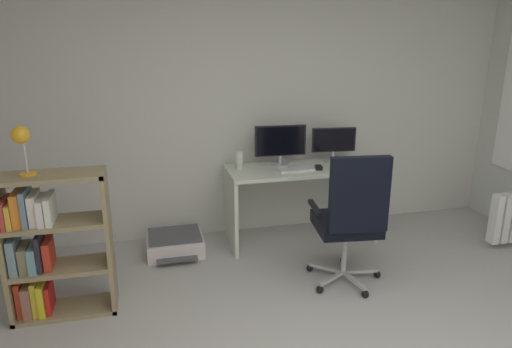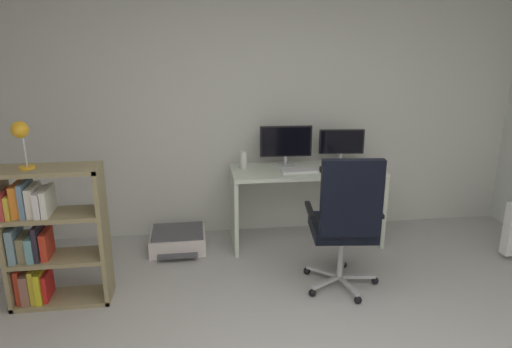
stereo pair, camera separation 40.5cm
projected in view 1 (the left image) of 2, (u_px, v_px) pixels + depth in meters
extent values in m
cube|color=silver|center=(255.00, 105.00, 4.62)|extent=(5.23, 0.10, 2.61)
cube|color=silver|center=(302.00, 169.00, 4.47)|extent=(1.44, 0.56, 0.04)
cube|color=silver|center=(231.00, 212.00, 4.42)|extent=(0.04, 0.54, 0.72)
cube|color=silver|center=(366.00, 200.00, 4.74)|extent=(0.04, 0.54, 0.72)
cylinder|color=#B2B5B7|center=(280.00, 164.00, 4.55)|extent=(0.18, 0.18, 0.01)
cylinder|color=#B2B5B7|center=(280.00, 159.00, 4.53)|extent=(0.03, 0.03, 0.10)
cube|color=black|center=(280.00, 141.00, 4.48)|extent=(0.50, 0.06, 0.29)
cube|color=black|center=(281.00, 141.00, 4.46)|extent=(0.46, 0.03, 0.27)
cylinder|color=#B2B5B7|center=(333.00, 161.00, 4.67)|extent=(0.18, 0.18, 0.01)
cylinder|color=#B2B5B7|center=(333.00, 155.00, 4.66)|extent=(0.03, 0.03, 0.10)
cube|color=black|center=(334.00, 140.00, 4.61)|extent=(0.44, 0.08, 0.24)
cube|color=black|center=(334.00, 140.00, 4.59)|extent=(0.41, 0.05, 0.22)
cube|color=silver|center=(296.00, 170.00, 4.35)|extent=(0.34, 0.14, 0.02)
cube|color=black|center=(319.00, 168.00, 4.39)|extent=(0.08, 0.11, 0.03)
cylinder|color=silver|center=(239.00, 160.00, 4.38)|extent=(0.07, 0.07, 0.17)
cube|color=#B7BABC|center=(360.00, 271.00, 3.91)|extent=(0.30, 0.07, 0.02)
sphere|color=black|center=(377.00, 274.00, 3.94)|extent=(0.06, 0.06, 0.06)
cube|color=#B7BABC|center=(343.00, 264.00, 4.03)|extent=(0.15, 0.29, 0.02)
sphere|color=black|center=(343.00, 260.00, 4.18)|extent=(0.06, 0.06, 0.06)
cube|color=#B7BABC|center=(326.00, 268.00, 3.96)|extent=(0.24, 0.23, 0.02)
sphere|color=black|center=(310.00, 268.00, 4.04)|extent=(0.06, 0.06, 0.06)
cube|color=#B7BABC|center=(332.00, 278.00, 3.79)|extent=(0.28, 0.17, 0.02)
sphere|color=black|center=(320.00, 289.00, 3.71)|extent=(0.06, 0.06, 0.06)
cube|color=#B7BABC|center=(354.00, 281.00, 3.76)|extent=(0.09, 0.30, 0.02)
sphere|color=black|center=(365.00, 294.00, 3.64)|extent=(0.06, 0.06, 0.06)
cylinder|color=#B7BABC|center=(344.00, 251.00, 3.83)|extent=(0.04, 0.04, 0.39)
cube|color=black|center=(346.00, 224.00, 3.76)|extent=(0.54, 0.52, 0.10)
cube|color=black|center=(359.00, 195.00, 3.42)|extent=(0.45, 0.12, 0.58)
cube|color=black|center=(315.00, 208.00, 3.69)|extent=(0.08, 0.33, 0.03)
cube|color=black|center=(379.00, 205.00, 3.75)|extent=(0.08, 0.33, 0.03)
cube|color=#8E7E57|center=(6.00, 251.00, 3.24)|extent=(0.03, 0.30, 1.07)
cube|color=#8E7E57|center=(109.00, 241.00, 3.40)|extent=(0.03, 0.30, 1.07)
cube|color=#8E7E57|center=(50.00, 176.00, 3.17)|extent=(0.72, 0.30, 0.03)
cube|color=#8E7E57|center=(68.00, 309.00, 3.47)|extent=(0.72, 0.30, 0.03)
cube|color=#8E7E57|center=(62.00, 267.00, 3.37)|extent=(0.66, 0.30, 0.03)
cube|color=#8E7E57|center=(56.00, 223.00, 3.27)|extent=(0.66, 0.30, 0.03)
cube|color=red|center=(21.00, 296.00, 3.36)|extent=(0.04, 0.21, 0.27)
cube|color=#8B5C4A|center=(30.00, 297.00, 3.38)|extent=(0.06, 0.26, 0.24)
cube|color=gold|center=(37.00, 295.00, 3.38)|extent=(0.04, 0.22, 0.27)
cube|color=gold|center=(43.00, 296.00, 3.38)|extent=(0.04, 0.24, 0.25)
cube|color=red|center=(50.00, 296.00, 3.41)|extent=(0.03, 0.21, 0.22)
cube|color=gray|center=(15.00, 254.00, 3.26)|extent=(0.05, 0.24, 0.26)
cube|color=#7D7353|center=(25.00, 257.00, 3.28)|extent=(0.06, 0.21, 0.19)
cube|color=#63959A|center=(34.00, 257.00, 3.29)|extent=(0.05, 0.23, 0.18)
cube|color=#27222D|center=(41.00, 250.00, 3.30)|extent=(0.03, 0.24, 0.27)
cube|color=red|center=(49.00, 253.00, 3.32)|extent=(0.05, 0.21, 0.21)
cube|color=#BC3B38|center=(6.00, 212.00, 3.16)|extent=(0.03, 0.24, 0.20)
cube|color=gold|center=(12.00, 213.00, 3.18)|extent=(0.03, 0.26, 0.17)
cube|color=orange|center=(19.00, 208.00, 3.18)|extent=(0.06, 0.22, 0.23)
cube|color=slate|center=(27.00, 206.00, 3.19)|extent=(0.03, 0.26, 0.25)
cube|color=beige|center=(35.00, 208.00, 3.21)|extent=(0.05, 0.24, 0.22)
cube|color=silver|center=(43.00, 210.00, 3.21)|extent=(0.04, 0.26, 0.18)
cube|color=silver|center=(50.00, 208.00, 3.23)|extent=(0.04, 0.27, 0.19)
cylinder|color=gold|center=(28.00, 174.00, 3.13)|extent=(0.11, 0.11, 0.02)
cylinder|color=silver|center=(25.00, 157.00, 3.09)|extent=(0.01, 0.01, 0.23)
sphere|color=gold|center=(20.00, 135.00, 3.05)|extent=(0.12, 0.12, 0.12)
cube|color=silver|center=(175.00, 244.00, 4.38)|extent=(0.52, 0.43, 0.16)
cube|color=#4C4C51|center=(175.00, 235.00, 4.35)|extent=(0.48, 0.39, 0.02)
cube|color=#4C4C51|center=(177.00, 260.00, 4.15)|extent=(0.36, 0.10, 0.01)
cube|color=white|center=(496.00, 219.00, 4.40)|extent=(0.07, 0.10, 0.48)
cube|color=white|center=(504.00, 218.00, 4.42)|extent=(0.07, 0.10, 0.48)
cube|color=white|center=(512.00, 217.00, 4.44)|extent=(0.07, 0.10, 0.48)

